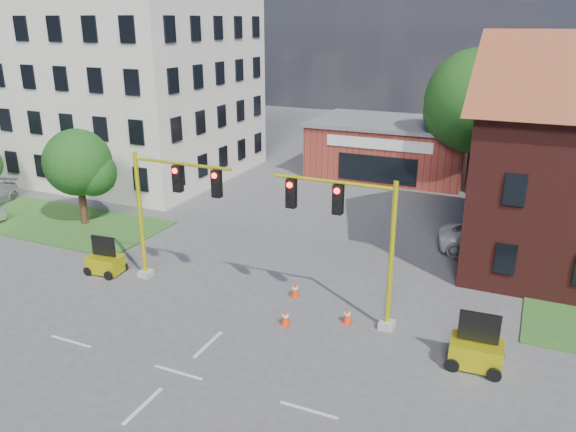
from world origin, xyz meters
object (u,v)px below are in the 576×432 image
object	(u,v)px
signal_mast_west	(168,204)
trailer_east	(476,351)
signal_mast_east	(352,232)
trailer_west	(105,262)
pickup_white	(492,240)

from	to	relation	value
signal_mast_west	trailer_east	bearing A→B (deg)	-5.42
signal_mast_east	trailer_east	distance (m)	6.30
trailer_east	signal_mast_west	bearing A→B (deg)	171.96
trailer_west	pickup_white	bearing A→B (deg)	25.43
signal_mast_east	pickup_white	world-z (taller)	signal_mast_east
pickup_white	trailer_east	bearing A→B (deg)	171.66
signal_mast_west	trailer_west	distance (m)	4.98
trailer_west	pickup_white	distance (m)	20.01
pickup_white	trailer_west	bearing A→B (deg)	110.37
trailer_west	trailer_east	size ratio (longest dim) A/B	0.89
trailer_west	trailer_east	bearing A→B (deg)	-8.37
signal_mast_east	signal_mast_west	bearing A→B (deg)	180.00
trailer_west	trailer_east	xyz separation A→B (m)	(17.60, -0.83, 0.07)
signal_mast_east	trailer_west	xyz separation A→B (m)	(-12.37, -0.50, -3.34)
signal_mast_west	trailer_east	distance (m)	14.37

